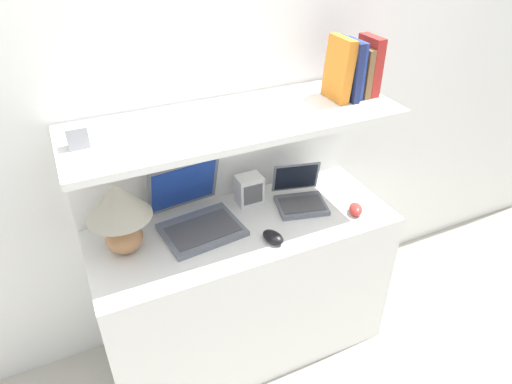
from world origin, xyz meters
TOP-DOWN VIEW (x-y plane):
  - ground_plane at (0.00, 0.00)m, footprint 12.00×12.00m
  - wall_back at (0.00, 0.57)m, footprint 6.00×0.05m
  - desk at (0.00, 0.25)m, footprint 1.31×0.51m
  - back_riser at (0.00, 0.53)m, footprint 1.31×0.04m
  - shelf at (0.00, 0.32)m, footprint 1.31×0.46m
  - table_lamp at (-0.49, 0.31)m, footprint 0.25×0.25m
  - laptop_large at (-0.18, 0.34)m, footprint 0.35×0.36m
  - laptop_small at (0.30, 0.30)m, footprint 0.26×0.27m
  - computer_mouse at (0.06, 0.11)m, footprint 0.09×0.12m
  - second_mouse at (0.48, 0.13)m, footprint 0.09×0.10m
  - router_box at (0.09, 0.41)m, footprint 0.11×0.09m
  - book_red at (0.60, 0.32)m, footprint 0.04×0.13m
  - book_brown at (0.56, 0.32)m, footprint 0.03×0.14m
  - book_blue at (0.53, 0.32)m, footprint 0.02×0.13m
  - book_navy at (0.50, 0.32)m, footprint 0.03×0.18m
  - book_orange at (0.45, 0.32)m, footprint 0.06×0.15m
  - shelf_gadget at (-0.57, 0.32)m, footprint 0.07×0.06m

SIDE VIEW (x-z plane):
  - ground_plane at x=0.00m, z-range 0.00..0.00m
  - desk at x=0.00m, z-range 0.00..0.76m
  - back_riser at x=0.00m, z-range 0.00..1.21m
  - computer_mouse at x=0.06m, z-range 0.76..0.81m
  - second_mouse at x=0.48m, z-range 0.76..0.81m
  - laptop_small at x=0.30m, z-range 0.71..0.88m
  - laptop_large at x=-0.18m, z-range 0.69..0.95m
  - router_box at x=0.09m, z-range 0.76..0.90m
  - table_lamp at x=-0.49m, z-range 0.81..1.12m
  - wall_back at x=0.00m, z-range 0.00..2.40m
  - shelf at x=0.00m, z-range 1.21..1.24m
  - shelf_gadget at x=-0.57m, z-range 1.24..1.31m
  - book_brown at x=0.56m, z-range 1.24..1.44m
  - book_blue at x=0.53m, z-range 1.24..1.47m
  - book_red at x=0.60m, z-range 1.24..1.48m
  - book_navy at x=0.50m, z-range 1.24..1.48m
  - book_orange at x=0.45m, z-range 1.24..1.49m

